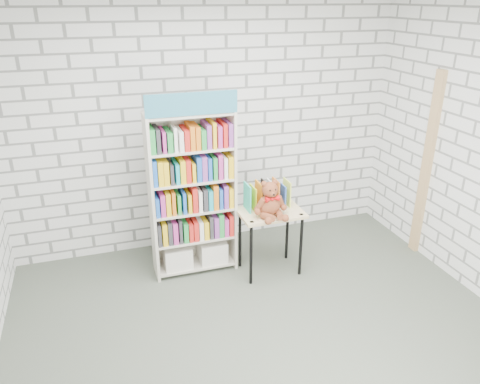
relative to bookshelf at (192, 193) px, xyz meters
name	(u,v)px	position (x,y,z in m)	size (l,w,h in m)	color
ground	(268,339)	(0.34, -1.36, -0.90)	(4.50, 4.50, 0.00)	#4B5245
room_shell	(274,145)	(0.34, -1.36, 0.88)	(4.52, 4.02, 2.81)	silver
bookshelf	(192,193)	(0.00, 0.00, 0.00)	(0.88, 0.34, 1.98)	beige
display_table	(271,220)	(0.76, -0.30, -0.29)	(0.67, 0.47, 0.72)	#E0C286
table_books	(267,195)	(0.76, -0.20, -0.05)	(0.47, 0.21, 0.28)	#2BBB9D
teddy_bear	(270,203)	(0.71, -0.41, -0.03)	(0.36, 0.33, 0.38)	brown
door_trim	(427,166)	(2.57, -0.41, 0.15)	(0.05, 0.12, 2.10)	tan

